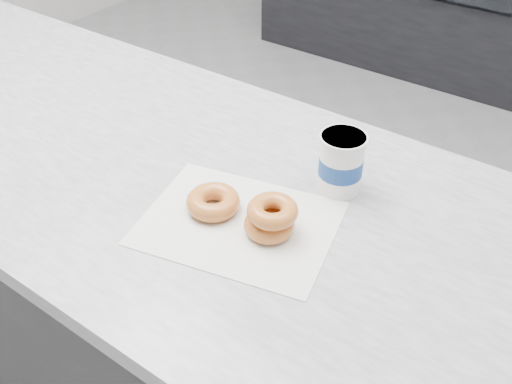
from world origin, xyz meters
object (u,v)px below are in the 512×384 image
Objects in this scene: counter at (126,273)px; coffee_cup at (341,162)px; donut_stack at (271,218)px; donut_single at (213,202)px.

coffee_cup is (0.53, 0.13, 0.51)m from counter.
counter is 0.69m from donut_stack.
coffee_cup reaches higher than donut_stack.
coffee_cup is (0.04, 0.18, 0.03)m from donut_stack.
coffee_cup reaches higher than donut_single.
coffee_cup is at bearing 79.05° from donut_stack.
donut_single is 0.84× the size of coffee_cup.
counter is at bearing 174.38° from donut_stack.
donut_single is (0.38, -0.06, 0.47)m from counter.
donut_stack is at bearing -5.62° from counter.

